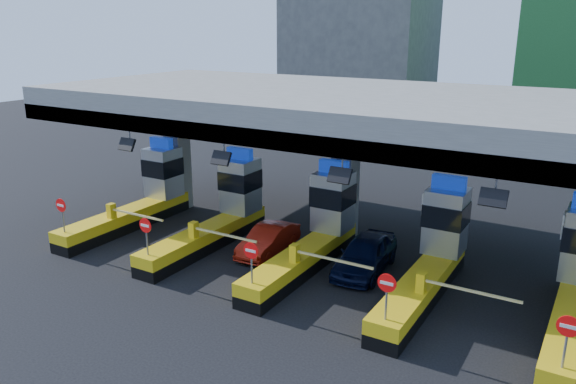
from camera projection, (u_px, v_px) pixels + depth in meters
The scene contains 9 objects.
ground at pixel (313, 263), 23.94m from camera, with size 120.00×120.00×0.00m, color black.
toll_canopy at pixel (346, 112), 24.55m from camera, with size 28.00×12.09×7.00m.
toll_lane_far_left at pixel (144, 196), 28.66m from camera, with size 4.43×8.00×4.16m.
toll_lane_left at pixel (222, 212), 26.21m from camera, with size 4.43×8.00×4.16m.
toll_lane_center at pixel (317, 231), 23.77m from camera, with size 4.43×8.00×4.16m.
toll_lane_right at pixel (433, 254), 21.32m from camera, with size 4.43×8.00×4.16m.
bg_building_concrete at pixel (360, 32), 57.87m from camera, with size 14.00×10.00×18.00m, color #4C4C49.
van at pixel (365, 254), 23.01m from camera, with size 1.77×4.40×1.50m, color black.
red_car at pixel (268, 240), 24.86m from camera, with size 1.32×3.80×1.25m, color maroon.
Camera 1 is at (10.34, -19.52, 9.78)m, focal length 35.00 mm.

